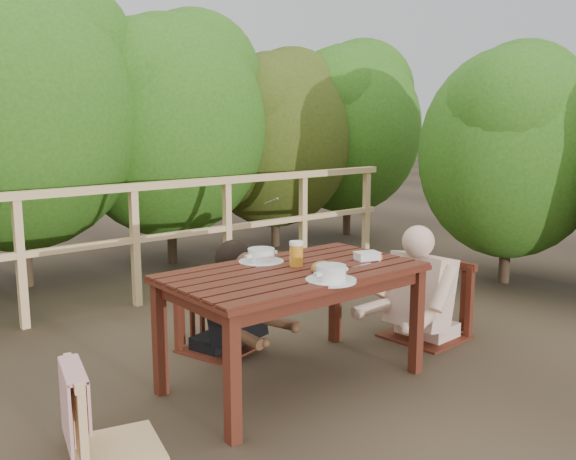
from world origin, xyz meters
TOP-DOWN VIEW (x-y plane):
  - ground at (0.00, 0.00)m, footprint 60.00×60.00m
  - table at (0.00, 0.00)m, footprint 1.45×0.82m
  - chair_left at (-1.12, -0.06)m, footprint 0.49×0.49m
  - chair_far at (-0.03, 0.73)m, footprint 0.55×0.55m
  - chair_right at (1.21, 0.01)m, footprint 0.53×0.53m
  - woman at (-0.03, 0.75)m, footprint 0.60×0.67m
  - diner_right at (1.24, 0.01)m, footprint 0.70×0.58m
  - railing at (0.00, 2.00)m, footprint 5.60×0.10m
  - hedge_row at (0.40, 3.20)m, footprint 6.60×1.60m
  - soup_near at (-0.00, -0.31)m, footprint 0.27×0.27m
  - soup_far at (-0.02, 0.27)m, footprint 0.27×0.27m
  - bread_roll at (0.07, -0.16)m, footprint 0.13×0.10m
  - beer_glass at (0.06, 0.05)m, footprint 0.08×0.08m
  - tumbler at (0.11, -0.26)m, footprint 0.06×0.06m
  - butter_tub at (0.49, -0.10)m, footprint 0.17×0.14m

SIDE VIEW (x-z plane):
  - ground at x=0.00m, z-range 0.00..0.00m
  - table at x=0.00m, z-range 0.00..0.67m
  - chair_left at x=-1.12m, z-range 0.00..0.82m
  - chair_far at x=-0.03m, z-range 0.00..0.90m
  - chair_right at x=1.21m, z-range 0.00..1.01m
  - railing at x=0.00m, z-range 0.00..1.01m
  - woman at x=-0.03m, z-range 0.00..1.15m
  - diner_right at x=1.24m, z-range 0.00..1.34m
  - butter_tub at x=0.49m, z-range 0.67..0.73m
  - tumbler at x=0.11m, z-range 0.67..0.74m
  - bread_roll at x=0.07m, z-range 0.67..0.75m
  - soup_far at x=-0.02m, z-range 0.67..0.76m
  - soup_near at x=0.00m, z-range 0.67..0.76m
  - beer_glass at x=0.06m, z-range 0.67..0.83m
  - hedge_row at x=0.40m, z-range 0.00..3.80m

